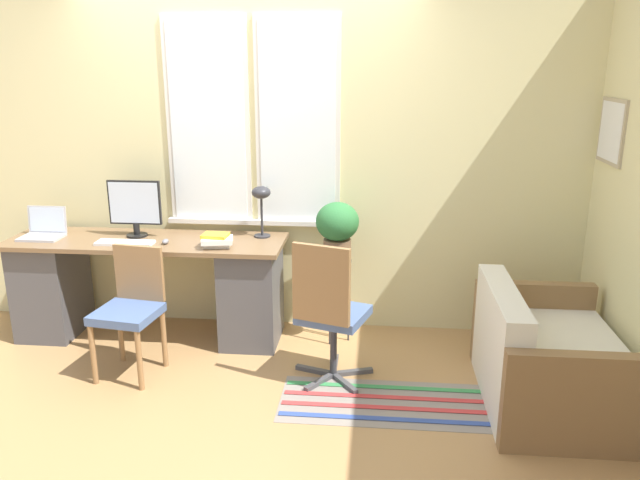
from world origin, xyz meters
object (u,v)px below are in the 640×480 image
(keyboard, at_px, (125,243))
(couch_loveseat, at_px, (546,363))
(book_stack, at_px, (217,240))
(desk_chair_wooden, at_px, (131,306))
(plant_stand, at_px, (337,273))
(laptop, at_px, (44,231))
(monitor, at_px, (135,207))
(office_chair_swivel, at_px, (329,311))
(desk_lamp, at_px, (261,197))
(potted_plant, at_px, (337,227))
(mouse, at_px, (165,242))

(keyboard, relative_size, couch_loveseat, 0.36)
(book_stack, relative_size, desk_chair_wooden, 0.28)
(desk_chair_wooden, relative_size, couch_loveseat, 0.73)
(keyboard, bearing_deg, plant_stand, 6.98)
(keyboard, xyz_separation_m, plant_stand, (1.50, 0.18, -0.24))
(laptop, distance_m, plant_stand, 2.18)
(monitor, distance_m, office_chair_swivel, 1.69)
(desk_chair_wooden, bearing_deg, office_chair_swivel, 6.97)
(desk_chair_wooden, xyz_separation_m, office_chair_swivel, (1.31, -0.03, 0.04))
(office_chair_swivel, bearing_deg, couch_loveseat, -166.93)
(keyboard, relative_size, office_chair_swivel, 0.42)
(desk_lamp, height_order, plant_stand, desk_lamp)
(office_chair_swivel, xyz_separation_m, plant_stand, (0.00, 0.63, 0.03))
(desk_chair_wooden, distance_m, couch_loveseat, 2.64)
(keyboard, height_order, desk_chair_wooden, desk_chair_wooden)
(desk_chair_wooden, height_order, potted_plant, potted_plant)
(laptop, height_order, plant_stand, laptop)
(mouse, relative_size, desk_chair_wooden, 0.09)
(desk_lamp, xyz_separation_m, office_chair_swivel, (0.56, -0.73, -0.56))
(mouse, height_order, office_chair_swivel, office_chair_swivel)
(monitor, distance_m, plant_stand, 1.55)
(keyboard, bearing_deg, monitor, 87.09)
(desk_chair_wooden, xyz_separation_m, couch_loveseat, (2.63, -0.15, -0.20))
(potted_plant, bearing_deg, mouse, -172.69)
(monitor, distance_m, desk_chair_wooden, 0.83)
(mouse, height_order, plant_stand, mouse)
(keyboard, height_order, office_chair_swivel, office_chair_swivel)
(desk_chair_wooden, bearing_deg, keyboard, 121.81)
(office_chair_swivel, relative_size, potted_plant, 2.29)
(desk_chair_wooden, xyz_separation_m, potted_plant, (1.31, 0.60, 0.41))
(book_stack, height_order, couch_loveseat, book_stack)
(keyboard, distance_m, desk_chair_wooden, 0.55)
(mouse, xyz_separation_m, potted_plant, (1.21, 0.16, 0.10))
(office_chair_swivel, bearing_deg, desk_chair_wooden, 16.70)
(book_stack, xyz_separation_m, plant_stand, (0.82, 0.20, -0.28))
(monitor, height_order, office_chair_swivel, monitor)
(plant_stand, bearing_deg, potted_plant, 0.00)
(monitor, bearing_deg, desk_chair_wooden, -74.59)
(mouse, xyz_separation_m, desk_lamp, (0.65, 0.25, 0.28))
(keyboard, height_order, plant_stand, keyboard)
(laptop, height_order, monitor, monitor)
(monitor, height_order, plant_stand, monitor)
(mouse, distance_m, desk_chair_wooden, 0.56)
(laptop, height_order, mouse, laptop)
(mouse, distance_m, office_chair_swivel, 1.33)
(potted_plant, bearing_deg, keyboard, -173.02)
(monitor, xyz_separation_m, desk_lamp, (0.92, 0.08, 0.07))
(laptop, xyz_separation_m, couch_loveseat, (3.47, -0.68, -0.55))
(laptop, height_order, couch_loveseat, laptop)
(book_stack, bearing_deg, potted_plant, 13.73)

